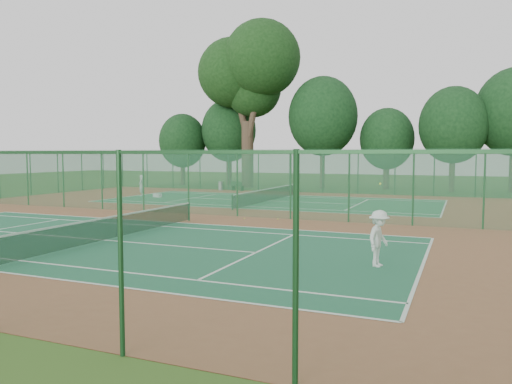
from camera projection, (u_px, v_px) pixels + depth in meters
ground at (213, 215)px, 28.00m from camera, size 120.00×120.00×0.00m
red_pad at (213, 215)px, 28.00m from camera, size 40.00×36.00×0.01m
court_near at (107, 240)px, 19.71m from camera, size 23.77×10.97×0.01m
court_far at (270, 201)px, 36.28m from camera, size 23.77×10.97×0.01m
fence_north at (306, 173)px, 44.43m from camera, size 40.00×0.09×3.50m
fence_divider at (212, 184)px, 27.86m from camera, size 40.00×0.09×3.50m
tennis_net_near at (107, 227)px, 19.67m from camera, size 0.10×12.90×0.97m
tennis_net_far at (270, 194)px, 36.24m from camera, size 0.10×12.90×0.97m
player_near at (379, 238)px, 15.07m from camera, size 0.87×1.23×1.72m
player_far at (141, 185)px, 40.62m from camera, size 0.62×0.73×1.71m
trash_bin at (221, 186)px, 47.36m from camera, size 0.55×0.55×0.81m
bench at (237, 186)px, 46.38m from camera, size 1.47×0.84×0.87m
kit_bag at (157, 195)px, 39.35m from camera, size 0.86×0.58×0.30m
stray_ball_a at (278, 219)px, 26.02m from camera, size 0.07×0.07×0.07m
stray_ball_b at (245, 218)px, 26.26m from camera, size 0.07×0.07×0.07m
stray_ball_c at (164, 214)px, 28.19m from camera, size 0.07×0.07×0.07m
big_tree at (249, 71)px, 50.53m from camera, size 10.90×7.98×16.74m
evergreen_row at (329, 188)px, 50.13m from camera, size 39.00×5.00×12.00m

